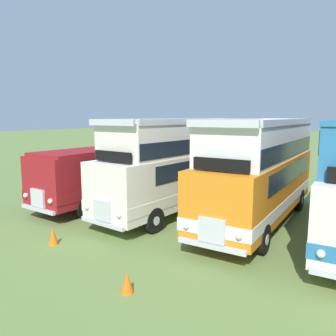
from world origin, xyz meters
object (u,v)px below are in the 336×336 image
(bus_third_in_row, at_px, (261,169))
(cone_far_end, at_px, (127,282))
(bus_second_in_row, at_px, (187,162))
(cone_mid_row, at_px, (53,236))
(bus_first_in_row, at_px, (126,167))

(bus_third_in_row, xyz_separation_m, cone_far_end, (-0.85, -7.85, -2.07))
(bus_second_in_row, xyz_separation_m, cone_mid_row, (-1.38, -7.13, -2.05))
(bus_second_in_row, bearing_deg, cone_far_end, -69.44)
(bus_second_in_row, bearing_deg, bus_first_in_row, -177.53)
(bus_second_in_row, height_order, cone_mid_row, bus_second_in_row)
(bus_first_in_row, height_order, bus_third_in_row, bus_third_in_row)
(cone_mid_row, distance_m, cone_far_end, 4.58)
(bus_first_in_row, height_order, cone_mid_row, bus_first_in_row)
(bus_second_in_row, relative_size, cone_mid_row, 17.88)
(bus_first_in_row, xyz_separation_m, cone_far_end, (7.02, -8.02, -1.47))
(cone_mid_row, bearing_deg, bus_second_in_row, 79.01)
(bus_second_in_row, xyz_separation_m, cone_far_end, (3.07, -8.19, -2.08))
(bus_first_in_row, xyz_separation_m, bus_second_in_row, (3.94, 0.17, 0.60))
(cone_mid_row, bearing_deg, cone_far_end, -13.38)
(cone_far_end, bearing_deg, bus_second_in_row, 110.56)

